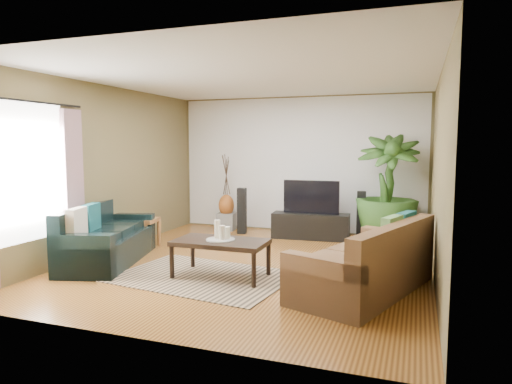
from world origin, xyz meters
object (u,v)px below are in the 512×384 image
at_px(pedestal, 226,221).
at_px(speaker_right, 361,215).
at_px(coffee_table, 221,259).
at_px(potted_plant, 387,189).
at_px(speaker_left, 242,211).
at_px(vase, 226,205).
at_px(side_table, 143,233).
at_px(television, 311,197).
at_px(sofa_right, 364,256).
at_px(tv_stand, 311,226).
at_px(sofa_left, 108,234).

bearing_deg(pedestal, speaker_right, -0.22).
height_order(coffee_table, speaker_right, speaker_right).
distance_m(potted_plant, pedestal, 3.28).
bearing_deg(pedestal, speaker_left, -28.89).
bearing_deg(speaker_right, vase, 172.05).
height_order(speaker_right, side_table, speaker_right).
distance_m(television, potted_plant, 1.36).
distance_m(sofa_right, tv_stand, 3.08).
distance_m(sofa_right, potted_plant, 2.93).
distance_m(television, side_table, 3.10).
distance_m(sofa_left, side_table, 1.00).
distance_m(sofa_right, coffee_table, 1.86).
distance_m(potted_plant, vase, 3.22).
height_order(speaker_right, pedestal, speaker_right).
bearing_deg(potted_plant, television, -177.21).
relative_size(tv_stand, vase, 3.19).
bearing_deg(speaker_left, pedestal, 142.22).
bearing_deg(television, coffee_table, -101.24).
distance_m(potted_plant, side_table, 4.32).
height_order(sofa_right, pedestal, sofa_right).
bearing_deg(speaker_left, speaker_right, -3.11).
distance_m(pedestal, vase, 0.33).
xyz_separation_m(coffee_table, television, (0.57, 2.85, 0.53)).
xyz_separation_m(coffee_table, vase, (-1.26, 3.12, 0.26)).
relative_size(television, speaker_left, 1.16).
xyz_separation_m(sofa_left, coffee_table, (1.89, -0.15, -0.18)).
bearing_deg(sofa_left, side_table, -11.66).
xyz_separation_m(coffee_table, speaker_left, (-0.83, 2.88, 0.20)).
bearing_deg(sofa_right, speaker_right, -153.19).
distance_m(sofa_right, pedestal, 4.38).
bearing_deg(speaker_left, sofa_left, -120.17).
height_order(speaker_left, potted_plant, potted_plant).
relative_size(coffee_table, speaker_right, 1.37).
relative_size(pedestal, vase, 0.78).
height_order(sofa_left, speaker_left, speaker_left).
xyz_separation_m(sofa_right, television, (-1.28, 2.81, 0.36)).
bearing_deg(sofa_left, television, -57.69).
bearing_deg(speaker_right, television, -171.64).
bearing_deg(television, speaker_right, 16.09).
bearing_deg(coffee_table, potted_plant, 56.01).
height_order(tv_stand, potted_plant, potted_plant).
xyz_separation_m(speaker_left, speaker_right, (2.28, 0.23, -0.00)).
bearing_deg(sofa_right, tv_stand, -135.88).
relative_size(speaker_left, pedestal, 2.58).
relative_size(tv_stand, pedestal, 4.09).
relative_size(sofa_right, vase, 4.72).
xyz_separation_m(speaker_right, pedestal, (-2.72, 0.01, -0.27)).
relative_size(speaker_left, side_table, 1.79).
xyz_separation_m(potted_plant, vase, (-3.18, 0.20, -0.46)).
bearing_deg(side_table, potted_plant, 24.80).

